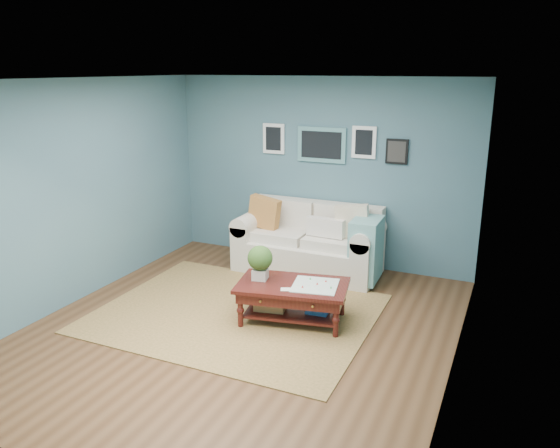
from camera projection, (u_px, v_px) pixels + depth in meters
The scene contains 4 objects.
room_shell at pixel (241, 210), 5.76m from camera, with size 5.00×5.02×2.70m.
area_rug at pixel (236, 313), 6.48m from camera, with size 3.16×2.52×0.01m, color brown.
loveseat at pixel (315, 242), 7.70m from camera, with size 2.06×0.94×1.06m.
coffee_table at pixel (287, 289), 6.20m from camera, with size 1.35×0.94×0.87m.
Camera 1 is at (2.65, -4.87, 2.82)m, focal length 35.00 mm.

